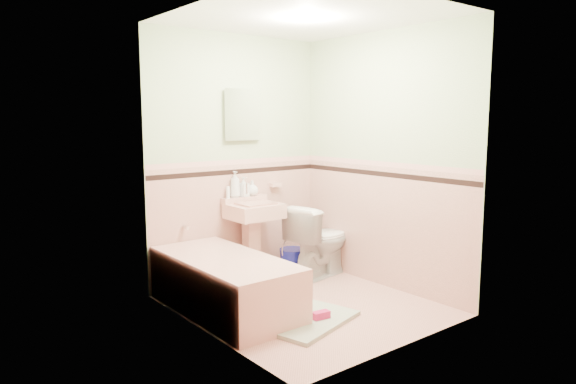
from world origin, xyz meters
TOP-DOWN VIEW (x-y plane):
  - floor at (0.00, 0.00)m, footprint 2.20×2.20m
  - ceiling at (0.00, 0.00)m, footprint 2.20×2.20m
  - wall_back at (0.00, 1.10)m, footprint 2.50×0.00m
  - wall_front at (0.00, -1.10)m, footprint 2.50×0.00m
  - wall_left at (-1.00, 0.00)m, footprint 0.00×2.50m
  - wall_right at (1.00, 0.00)m, footprint 0.00×2.50m
  - wainscot_back at (0.00, 1.09)m, footprint 2.00×0.00m
  - wainscot_front at (0.00, -1.09)m, footprint 2.00×0.00m
  - wainscot_left at (-0.99, 0.00)m, footprint 0.00×2.20m
  - wainscot_right at (0.99, 0.00)m, footprint 0.00×2.20m
  - accent_back at (0.00, 1.08)m, footprint 2.00×0.00m
  - accent_front at (0.00, -1.08)m, footprint 2.00×0.00m
  - accent_left at (-0.98, 0.00)m, footprint 0.00×2.20m
  - accent_right at (0.98, 0.00)m, footprint 0.00×2.20m
  - cap_back at (0.00, 1.08)m, footprint 2.00×0.00m
  - cap_front at (0.00, -1.08)m, footprint 2.00×0.00m
  - cap_left at (-0.98, 0.00)m, footprint 0.00×2.20m
  - cap_right at (0.98, 0.00)m, footprint 0.00×2.20m
  - bathtub at (-0.63, 0.33)m, footprint 0.70×1.50m
  - tub_faucet at (-0.63, 1.05)m, footprint 0.04×0.12m
  - sink at (0.05, 0.86)m, footprint 0.51×0.48m
  - sink_faucet at (0.05, 1.00)m, footprint 0.02×0.02m
  - medicine_cabinet at (0.05, 1.07)m, footprint 0.39×0.04m
  - soap_dish at (0.47, 1.06)m, footprint 0.12×0.07m
  - soap_bottle_left at (-0.06, 1.04)m, footprint 0.11×0.11m
  - soap_bottle_mid at (0.04, 1.04)m, footprint 0.11×0.11m
  - soap_bottle_right at (0.15, 1.04)m, footprint 0.14×0.14m
  - tube at (-0.15, 1.04)m, footprint 0.05×0.05m
  - toilet at (0.71, 0.61)m, footprint 0.82×0.56m
  - bucket at (0.50, 0.80)m, footprint 0.31×0.31m
  - bath_mat at (-0.24, -0.31)m, footprint 0.94×0.75m
  - shoe at (-0.16, -0.38)m, footprint 0.16×0.09m

SIDE VIEW (x-z plane):
  - floor at x=0.00m, z-range 0.00..0.00m
  - bath_mat at x=-0.24m, z-range 0.00..0.03m
  - shoe at x=-0.16m, z-range 0.03..0.09m
  - bucket at x=0.50m, z-range 0.00..0.28m
  - bathtub at x=-0.63m, z-range 0.00..0.45m
  - toilet at x=0.71m, z-range 0.00..0.77m
  - sink at x=0.05m, z-range 0.00..0.81m
  - wainscot_back at x=0.00m, z-range -0.40..1.60m
  - wainscot_front at x=0.00m, z-range -0.40..1.60m
  - wainscot_left at x=-0.99m, z-range -0.50..1.70m
  - wainscot_right at x=0.99m, z-range -0.50..1.70m
  - tub_faucet at x=-0.63m, z-range 0.61..0.65m
  - tube at x=-0.15m, z-range 0.86..0.98m
  - soap_bottle_right at x=0.15m, z-range 0.86..1.02m
  - sink_faucet at x=0.05m, z-range 0.90..1.00m
  - soap_dish at x=0.47m, z-range 0.93..0.97m
  - soap_bottle_mid at x=0.04m, z-range 0.86..1.06m
  - soap_bottle_left at x=-0.06m, z-range 0.86..1.13m
  - accent_left at x=-0.98m, z-range 0.02..2.22m
  - accent_right at x=0.98m, z-range 0.02..2.22m
  - accent_back at x=0.00m, z-range 0.12..2.12m
  - accent_front at x=0.00m, z-range 0.12..2.12m
  - cap_back at x=0.00m, z-range 0.22..2.22m
  - cap_front at x=0.00m, z-range 0.22..2.22m
  - cap_left at x=-0.98m, z-range 0.12..2.32m
  - cap_right at x=0.98m, z-range 0.12..2.32m
  - wall_back at x=0.00m, z-range 0.00..2.50m
  - wall_front at x=0.00m, z-range 0.00..2.50m
  - wall_left at x=-1.00m, z-range 0.00..2.50m
  - wall_right at x=1.00m, z-range 0.00..2.50m
  - medicine_cabinet at x=0.05m, z-range 1.45..1.95m
  - ceiling at x=0.00m, z-range 2.50..2.50m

